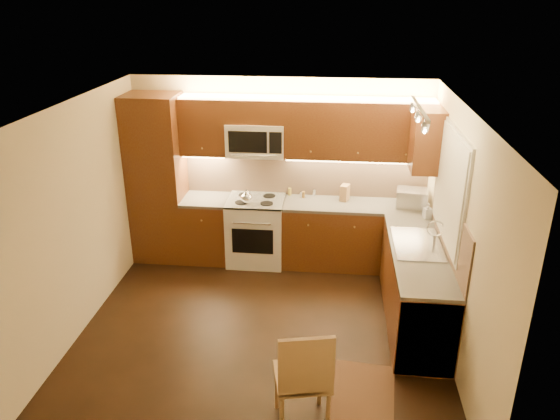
# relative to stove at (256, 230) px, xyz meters

# --- Properties ---
(floor) EXTENTS (4.00, 4.00, 0.01)m
(floor) POSITION_rel_stove_xyz_m (0.30, -1.68, -0.46)
(floor) COLOR black
(floor) RESTS_ON ground
(ceiling) EXTENTS (4.00, 4.00, 0.01)m
(ceiling) POSITION_rel_stove_xyz_m (0.30, -1.68, 2.04)
(ceiling) COLOR beige
(ceiling) RESTS_ON ground
(wall_back) EXTENTS (4.00, 0.01, 2.50)m
(wall_back) POSITION_rel_stove_xyz_m (0.30, 0.32, 0.79)
(wall_back) COLOR beige
(wall_back) RESTS_ON ground
(wall_front) EXTENTS (4.00, 0.01, 2.50)m
(wall_front) POSITION_rel_stove_xyz_m (0.30, -3.67, 0.79)
(wall_front) COLOR beige
(wall_front) RESTS_ON ground
(wall_left) EXTENTS (0.01, 4.00, 2.50)m
(wall_left) POSITION_rel_stove_xyz_m (-1.70, -1.68, 0.79)
(wall_left) COLOR beige
(wall_left) RESTS_ON ground
(wall_right) EXTENTS (0.01, 4.00, 2.50)m
(wall_right) POSITION_rel_stove_xyz_m (2.30, -1.68, 0.79)
(wall_right) COLOR beige
(wall_right) RESTS_ON ground
(pantry) EXTENTS (0.70, 0.60, 2.30)m
(pantry) POSITION_rel_stove_xyz_m (-1.35, 0.02, 0.69)
(pantry) COLOR #491F0F
(pantry) RESTS_ON floor
(base_cab_back_left) EXTENTS (0.62, 0.60, 0.86)m
(base_cab_back_left) POSITION_rel_stove_xyz_m (-0.69, 0.02, -0.03)
(base_cab_back_left) COLOR #491F0F
(base_cab_back_left) RESTS_ON floor
(counter_back_left) EXTENTS (0.62, 0.60, 0.04)m
(counter_back_left) POSITION_rel_stove_xyz_m (-0.69, 0.02, 0.42)
(counter_back_left) COLOR #3E3C39
(counter_back_left) RESTS_ON base_cab_back_left
(base_cab_back_right) EXTENTS (1.92, 0.60, 0.86)m
(base_cab_back_right) POSITION_rel_stove_xyz_m (1.34, 0.02, -0.03)
(base_cab_back_right) COLOR #491F0F
(base_cab_back_right) RESTS_ON floor
(counter_back_right) EXTENTS (1.92, 0.60, 0.04)m
(counter_back_right) POSITION_rel_stove_xyz_m (1.34, 0.02, 0.42)
(counter_back_right) COLOR #3E3C39
(counter_back_right) RESTS_ON base_cab_back_right
(base_cab_right) EXTENTS (0.60, 2.00, 0.86)m
(base_cab_right) POSITION_rel_stove_xyz_m (2.00, -1.28, -0.03)
(base_cab_right) COLOR #491F0F
(base_cab_right) RESTS_ON floor
(counter_right) EXTENTS (0.60, 2.00, 0.04)m
(counter_right) POSITION_rel_stove_xyz_m (2.00, -1.28, 0.42)
(counter_right) COLOR #3E3C39
(counter_right) RESTS_ON base_cab_right
(dishwasher) EXTENTS (0.58, 0.60, 0.84)m
(dishwasher) POSITION_rel_stove_xyz_m (2.00, -1.98, -0.03)
(dishwasher) COLOR silver
(dishwasher) RESTS_ON floor
(backsplash_back) EXTENTS (3.30, 0.02, 0.60)m
(backsplash_back) POSITION_rel_stove_xyz_m (0.65, 0.31, 0.74)
(backsplash_back) COLOR tan
(backsplash_back) RESTS_ON wall_back
(backsplash_right) EXTENTS (0.02, 2.00, 0.60)m
(backsplash_right) POSITION_rel_stove_xyz_m (2.29, -1.28, 0.74)
(backsplash_right) COLOR tan
(backsplash_right) RESTS_ON wall_right
(upper_cab_back_left) EXTENTS (0.62, 0.35, 0.75)m
(upper_cab_back_left) POSITION_rel_stove_xyz_m (-0.69, 0.15, 1.42)
(upper_cab_back_left) COLOR #491F0F
(upper_cab_back_left) RESTS_ON wall_back
(upper_cab_back_right) EXTENTS (1.92, 0.35, 0.75)m
(upper_cab_back_right) POSITION_rel_stove_xyz_m (1.34, 0.15, 1.42)
(upper_cab_back_right) COLOR #491F0F
(upper_cab_back_right) RESTS_ON wall_back
(upper_cab_bridge) EXTENTS (0.76, 0.35, 0.31)m
(upper_cab_bridge) POSITION_rel_stove_xyz_m (0.00, 0.15, 1.63)
(upper_cab_bridge) COLOR #491F0F
(upper_cab_bridge) RESTS_ON wall_back
(upper_cab_right_corner) EXTENTS (0.35, 0.50, 0.75)m
(upper_cab_right_corner) POSITION_rel_stove_xyz_m (2.12, -0.28, 1.42)
(upper_cab_right_corner) COLOR #491F0F
(upper_cab_right_corner) RESTS_ON wall_right
(stove) EXTENTS (0.76, 0.65, 0.92)m
(stove) POSITION_rel_stove_xyz_m (0.00, 0.00, 0.00)
(stove) COLOR silver
(stove) RESTS_ON floor
(microwave) EXTENTS (0.76, 0.38, 0.44)m
(microwave) POSITION_rel_stove_xyz_m (0.00, 0.14, 1.26)
(microwave) COLOR silver
(microwave) RESTS_ON wall_back
(window_frame) EXTENTS (0.03, 1.44, 1.24)m
(window_frame) POSITION_rel_stove_xyz_m (2.29, -1.12, 1.14)
(window_frame) COLOR silver
(window_frame) RESTS_ON wall_right
(window_blinds) EXTENTS (0.02, 1.36, 1.16)m
(window_blinds) POSITION_rel_stove_xyz_m (2.27, -1.12, 1.14)
(window_blinds) COLOR silver
(window_blinds) RESTS_ON wall_right
(sink) EXTENTS (0.52, 0.86, 0.15)m
(sink) POSITION_rel_stove_xyz_m (2.00, -1.12, 0.52)
(sink) COLOR silver
(sink) RESTS_ON counter_right
(faucet) EXTENTS (0.20, 0.04, 0.30)m
(faucet) POSITION_rel_stove_xyz_m (2.18, -1.12, 0.59)
(faucet) COLOR silver
(faucet) RESTS_ON counter_right
(track_light_bar) EXTENTS (0.04, 1.20, 0.03)m
(track_light_bar) POSITION_rel_stove_xyz_m (1.85, -1.27, 2.00)
(track_light_bar) COLOR silver
(track_light_bar) RESTS_ON ceiling
(kettle) EXTENTS (0.17, 0.17, 0.19)m
(kettle) POSITION_rel_stove_xyz_m (-0.10, -0.14, 0.56)
(kettle) COLOR silver
(kettle) RESTS_ON stove
(toaster_oven) EXTENTS (0.42, 0.34, 0.23)m
(toaster_oven) POSITION_rel_stove_xyz_m (2.06, 0.01, 0.56)
(toaster_oven) COLOR silver
(toaster_oven) RESTS_ON counter_back_right
(knife_block) EXTENTS (0.14, 0.18, 0.22)m
(knife_block) POSITION_rel_stove_xyz_m (1.19, 0.15, 0.55)
(knife_block) COLOR olive
(knife_block) RESTS_ON counter_back_right
(spice_jar_a) EXTENTS (0.05, 0.05, 0.10)m
(spice_jar_a) POSITION_rel_stove_xyz_m (0.78, 0.26, 0.49)
(spice_jar_a) COLOR silver
(spice_jar_a) RESTS_ON counter_back_right
(spice_jar_b) EXTENTS (0.06, 0.06, 0.09)m
(spice_jar_b) POSITION_rel_stove_xyz_m (0.63, 0.18, 0.48)
(spice_jar_b) COLOR brown
(spice_jar_b) RESTS_ON counter_back_right
(spice_jar_c) EXTENTS (0.05, 0.05, 0.09)m
(spice_jar_c) POSITION_rel_stove_xyz_m (0.61, 0.18, 0.48)
(spice_jar_c) COLOR silver
(spice_jar_c) RESTS_ON counter_back_right
(spice_jar_d) EXTENTS (0.06, 0.06, 0.10)m
(spice_jar_d) POSITION_rel_stove_xyz_m (0.44, 0.26, 0.49)
(spice_jar_d) COLOR olive
(spice_jar_d) RESTS_ON counter_back_right
(soap_bottle) EXTENTS (0.11, 0.11, 0.20)m
(soap_bottle) POSITION_rel_stove_xyz_m (2.21, -0.35, 0.54)
(soap_bottle) COLOR #B3B2B7
(soap_bottle) RESTS_ON counter_right
(rug) EXTENTS (0.67, 0.94, 0.01)m
(rug) POSITION_rel_stove_xyz_m (1.39, -2.58, -0.45)
(rug) COLOR black
(rug) RESTS_ON floor
(dining_chair) EXTENTS (0.54, 0.54, 1.03)m
(dining_chair) POSITION_rel_stove_xyz_m (0.83, -2.98, 0.06)
(dining_chair) COLOR olive
(dining_chair) RESTS_ON floor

